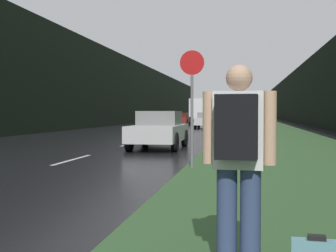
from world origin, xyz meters
TOP-DOWN VIEW (x-y plane):
  - grass_verge at (6.51, 40.00)m, footprint 6.00×240.00m
  - lane_stripe_c at (0.00, 12.01)m, footprint 0.12×3.00m
  - lane_stripe_d at (0.00, 19.01)m, footprint 0.12×3.00m
  - lane_stripe_e at (0.00, 26.01)m, footprint 0.12×3.00m
  - lane_stripe_f at (0.00, 33.01)m, footprint 0.12×3.00m
  - treeline_far_side at (-9.51, 50.00)m, footprint 2.00×140.00m
  - treeline_near_side at (12.51, 50.00)m, footprint 2.00×140.00m
  - stop_sign at (3.72, 10.47)m, footprint 0.61×0.07m
  - hitchhiker_with_backpack at (4.96, 2.93)m, footprint 0.63×0.45m
  - car_passing_near at (1.76, 16.55)m, footprint 1.86×4.32m
  - car_passing_far at (1.76, 39.47)m, footprint 1.91×4.62m
  - car_oncoming at (-1.76, 47.93)m, footprint 1.91×4.42m
  - delivery_truck at (-1.76, 68.98)m, footprint 2.45×8.10m

SIDE VIEW (x-z plane):
  - lane_stripe_c at x=0.00m, z-range 0.00..0.01m
  - lane_stripe_d at x=0.00m, z-range 0.00..0.01m
  - lane_stripe_e at x=0.00m, z-range 0.00..0.01m
  - lane_stripe_f at x=0.00m, z-range 0.00..0.01m
  - grass_verge at x=6.51m, z-range 0.00..0.02m
  - car_oncoming at x=-1.76m, z-range 0.02..1.35m
  - car_passing_far at x=1.76m, z-range 0.02..1.40m
  - car_passing_near at x=1.76m, z-range 0.01..1.45m
  - hitchhiker_with_backpack at x=4.96m, z-range 0.13..1.94m
  - stop_sign at x=3.72m, z-range 0.27..3.21m
  - delivery_truck at x=-1.76m, z-range 0.10..3.46m
  - treeline_near_side at x=12.51m, z-range 0.00..7.03m
  - treeline_far_side at x=-9.51m, z-range 0.00..7.84m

